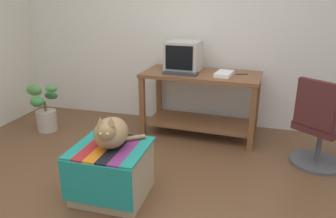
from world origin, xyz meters
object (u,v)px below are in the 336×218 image
Objects in this scene: desk at (201,93)px; ottoman_with_blanket at (112,171)px; potted_plant at (45,111)px; cat at (111,132)px; tv_monitor at (184,56)px; office_chair at (319,129)px; keyboard at (180,73)px; book at (224,74)px.

ottoman_with_blanket is at bearing -103.96° from desk.
desk is 2.34× the size of potted_plant.
cat is at bearing -103.67° from desk.
tv_monitor reaches higher than office_chair.
tv_monitor is 1.67m from office_chair.
tv_monitor is (-0.23, 0.07, 0.41)m from desk.
cat is 2.00m from office_chair.
office_chair is (1.71, 1.01, -0.19)m from cat.
tv_monitor is 0.69× the size of ottoman_with_blanket.
potted_plant is 0.67× the size of office_chair.
tv_monitor is at bearing 165.98° from desk.
keyboard reaches higher than potted_plant.
book reaches higher than desk.
cat is 0.74× the size of potted_plant.
book is 0.48× the size of ottoman_with_blanket.
desk is 1.61m from ottoman_with_blanket.
desk is 0.38m from book.
cat is (-0.23, -1.57, -0.35)m from tv_monitor.
keyboard is at bearing -145.15° from desk.
cat reaches higher than potted_plant.
cat is at bearing -37.37° from potted_plant.
tv_monitor reaches higher than desk.
tv_monitor is 0.70× the size of potted_plant.
tv_monitor is at bearing 172.44° from book.
office_chair is at bearing -9.65° from keyboard.
keyboard reaches higher than cat.
office_chair reaches higher than potted_plant.
office_chair is at bearing -15.34° from book.
desk is 4.90× the size of book.
desk is at bearing 174.24° from book.
book is 1.14m from office_chair.
desk is 3.16× the size of cat.
keyboard is at bearing 23.61° from office_chair.
cat is at bearing 67.73° from office_chair.
tv_monitor reaches higher than cat.
potted_plant is at bearing -166.27° from keyboard.
tv_monitor is at bearing 81.27° from ottoman_with_blanket.
office_chair reaches higher than desk.
potted_plant is at bearing -159.75° from tv_monitor.
book reaches higher than cat.
cat is 1.80m from potted_plant.
potted_plant is at bearing -162.68° from book.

